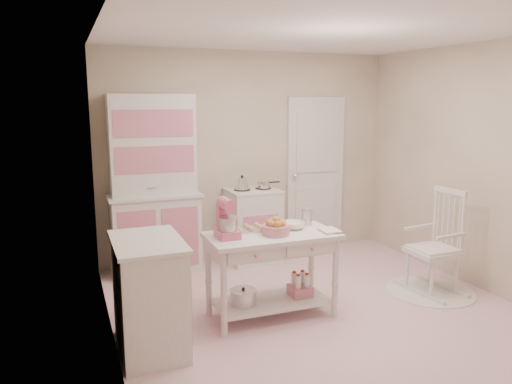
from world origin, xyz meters
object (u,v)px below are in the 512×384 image
at_px(hutch, 154,185).
at_px(rocking_chair, 434,242).
at_px(work_table, 271,275).
at_px(bread_basket, 276,230).
at_px(base_cabinet, 149,295).
at_px(stand_mixer, 227,219).
at_px(stove, 253,225).

bearing_deg(hutch, rocking_chair, -33.28).
xyz_separation_m(work_table, bread_basket, (0.02, -0.05, 0.45)).
bearing_deg(base_cabinet, stand_mixer, 17.93).
bearing_deg(bread_basket, stove, 76.31).
bearing_deg(stand_mixer, bread_basket, -11.15).
xyz_separation_m(hutch, rocking_chair, (2.59, -1.70, -0.49)).
distance_m(rocking_chair, work_table, 1.82).
distance_m(hutch, work_table, 1.92).
bearing_deg(hutch, stand_mixer, -77.41).
xyz_separation_m(hutch, bread_basket, (0.80, -1.69, -0.19)).
distance_m(hutch, stand_mixer, 1.66).
relative_size(hutch, rocking_chair, 1.89).
distance_m(base_cabinet, stand_mixer, 0.93).
height_order(work_table, stand_mixer, stand_mixer).
bearing_deg(base_cabinet, rocking_chair, 3.03).
relative_size(stove, bread_basket, 3.68).
xyz_separation_m(rocking_chair, bread_basket, (-1.79, 0.01, 0.30)).
bearing_deg(stove, base_cabinet, -131.17).
bearing_deg(rocking_chair, work_table, 170.94).
height_order(base_cabinet, stand_mixer, stand_mixer).
height_order(base_cabinet, work_table, base_cabinet).
relative_size(hutch, bread_basket, 8.32).
relative_size(hutch, base_cabinet, 2.26).
height_order(stove, rocking_chair, rocking_chair).
xyz_separation_m(stove, base_cabinet, (-1.58, -1.81, 0.00)).
distance_m(hutch, rocking_chair, 3.14).
relative_size(work_table, bread_basket, 4.80).
relative_size(stove, base_cabinet, 1.00).
bearing_deg(base_cabinet, stove, 48.83).
height_order(stove, stand_mixer, stand_mixer).
relative_size(stove, rocking_chair, 0.84).
bearing_deg(base_cabinet, hutch, 78.43).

